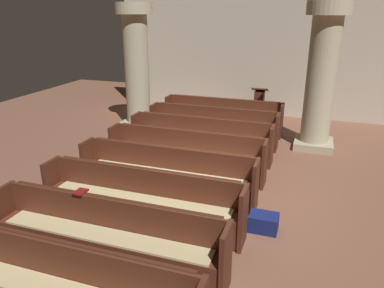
{
  "coord_description": "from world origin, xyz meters",
  "views": [
    {
      "loc": [
        1.42,
        -5.8,
        3.21
      ],
      "look_at": [
        -0.77,
        0.61,
        0.75
      ],
      "focal_mm": 34.52,
      "sensor_mm": 36.0,
      "label": 1
    }
  ],
  "objects": [
    {
      "name": "ground_plane",
      "position": [
        0.0,
        0.0,
        0.0
      ],
      "size": [
        19.2,
        19.2,
        0.0
      ],
      "primitive_type": "plane",
      "color": "brown"
    },
    {
      "name": "back_wall",
      "position": [
        0.0,
        6.08,
        2.25
      ],
      "size": [
        10.0,
        0.16,
        4.5
      ],
      "primitive_type": "cube",
      "color": "beige",
      "rests_on": "ground"
    },
    {
      "name": "pew_row_0",
      "position": [
        -0.97,
        3.84,
        0.49
      ],
      "size": [
        3.27,
        0.47,
        0.91
      ],
      "color": "#562819",
      "rests_on": "ground"
    },
    {
      "name": "pew_row_1",
      "position": [
        -0.97,
        2.82,
        0.49
      ],
      "size": [
        3.27,
        0.46,
        0.91
      ],
      "color": "#562819",
      "rests_on": "ground"
    },
    {
      "name": "pew_row_2",
      "position": [
        -0.97,
        1.8,
        0.49
      ],
      "size": [
        3.27,
        0.46,
        0.91
      ],
      "color": "#562819",
      "rests_on": "ground"
    },
    {
      "name": "pew_row_3",
      "position": [
        -0.97,
        0.78,
        0.49
      ],
      "size": [
        3.27,
        0.46,
        0.91
      ],
      "color": "#562819",
      "rests_on": "ground"
    },
    {
      "name": "pew_row_4",
      "position": [
        -0.97,
        -0.24,
        0.49
      ],
      "size": [
        3.27,
        0.46,
        0.91
      ],
      "color": "#562819",
      "rests_on": "ground"
    },
    {
      "name": "pew_row_5",
      "position": [
        -0.97,
        -1.26,
        0.49
      ],
      "size": [
        3.27,
        0.47,
        0.91
      ],
      "color": "#562819",
      "rests_on": "ground"
    },
    {
      "name": "pew_row_6",
      "position": [
        -0.97,
        -2.28,
        0.49
      ],
      "size": [
        3.27,
        0.46,
        0.91
      ],
      "color": "#562819",
      "rests_on": "ground"
    },
    {
      "name": "pew_row_7",
      "position": [
        -0.97,
        -3.3,
        0.49
      ],
      "size": [
        3.27,
        0.46,
        0.91
      ],
      "color": "#562819",
      "rests_on": "ground"
    },
    {
      "name": "pillar_aisle_side",
      "position": [
        1.5,
        3.32,
        1.78
      ],
      "size": [
        0.99,
        0.99,
        3.41
      ],
      "color": "tan",
      "rests_on": "ground"
    },
    {
      "name": "pillar_far_side",
      "position": [
        -3.38,
        3.51,
        1.78
      ],
      "size": [
        0.99,
        0.99,
        3.41
      ],
      "color": "tan",
      "rests_on": "ground"
    },
    {
      "name": "lectern",
      "position": [
        -0.16,
        5.04,
        0.45
      ],
      "size": [
        0.48,
        0.45,
        1.08
      ],
      "color": "#492215",
      "rests_on": "ground"
    },
    {
      "name": "hymn_book",
      "position": [
        -1.43,
        -2.09,
        0.92
      ],
      "size": [
        0.15,
        0.19,
        0.02
      ],
      "primitive_type": "cube",
      "color": "maroon",
      "rests_on": "pew_row_6"
    },
    {
      "name": "kneeler_box_navy",
      "position": [
        0.87,
        -0.78,
        0.13
      ],
      "size": [
        0.44,
        0.32,
        0.27
      ],
      "primitive_type": "cube",
      "color": "navy",
      "rests_on": "ground"
    }
  ]
}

